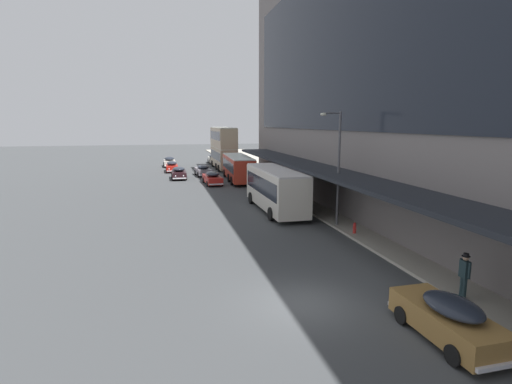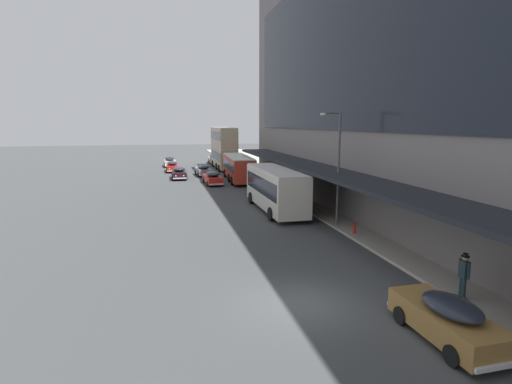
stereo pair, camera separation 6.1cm
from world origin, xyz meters
name	(u,v)px [view 2 (the right image)]	position (x,y,z in m)	size (l,w,h in m)	color
ground	(301,304)	(0.00, 0.00, 0.00)	(240.00, 240.00, 0.00)	#3C3E40
transit_bus_kerbside_front	(238,167)	(3.90, 33.94, 1.76)	(3.07, 11.03, 3.06)	#B63020
transit_bus_kerbside_rear	(275,187)	(3.62, 16.46, 1.96)	(2.78, 10.05, 3.42)	beige
transit_bus_kerbside_far	(224,147)	(4.10, 47.04, 3.42)	(2.79, 11.20, 6.36)	tan
sedan_lead_near	(214,159)	(3.74, 56.13, 0.78)	(2.08, 4.99, 1.57)	beige
sedan_trailing_near	(203,170)	(0.20, 39.66, 0.74)	(2.11, 4.51, 1.49)	gray
sedan_far_back	(447,319)	(3.72, -3.62, 0.77)	(1.83, 4.39, 1.53)	olive
sedan_oncoming_rear	(213,178)	(0.45, 31.70, 0.77)	(1.98, 4.93, 1.56)	#AB201A
sedan_second_mid	(179,173)	(-3.13, 37.33, 0.76)	(1.90, 4.48, 1.53)	black
sedan_trailing_mid	(170,162)	(-3.97, 52.29, 0.79)	(1.97, 4.43, 1.61)	beige
sedan_second_near	(172,167)	(-3.78, 45.13, 0.76)	(1.77, 4.30, 1.55)	#AF1C13
pedestrian_at_kerb	(464,273)	(6.33, -1.26, 1.18)	(0.33, 0.62, 1.86)	#21353A
street_lamp	(337,161)	(6.20, 10.66, 4.55)	(1.50, 0.28, 7.64)	#4C4C51
fire_hydrant	(354,228)	(6.55, 8.42, 0.49)	(0.20, 0.40, 0.70)	red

